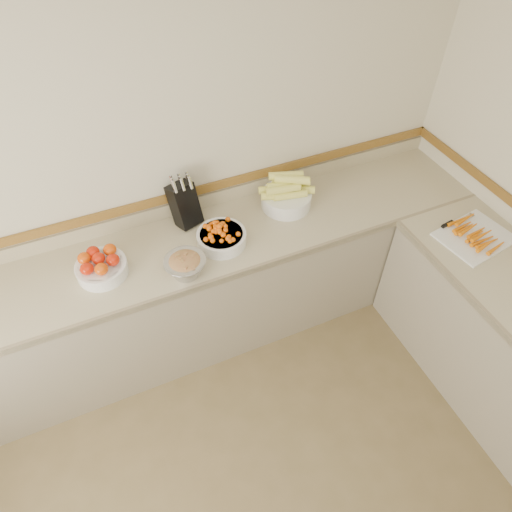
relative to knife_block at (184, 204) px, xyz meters
name	(u,v)px	position (x,y,z in m)	size (l,w,h in m)	color
back_wall	(158,165)	(-0.10, 0.10, 0.25)	(4.00, 4.00, 0.00)	beige
counter_back	(190,294)	(-0.10, -0.22, -0.59)	(4.00, 0.65, 1.08)	#BCAF89
knife_block	(184,204)	(0.00, 0.00, 0.00)	(0.20, 0.22, 0.37)	black
tomato_bowl	(101,266)	(-0.58, -0.23, -0.09)	(0.29, 0.29, 0.14)	white
cherry_tomato_bowl	(221,236)	(0.14, -0.28, -0.09)	(0.30, 0.30, 0.16)	white
corn_bowl	(286,195)	(0.66, -0.11, -0.06)	(0.37, 0.33, 0.25)	white
rhubarb_bowl	(185,265)	(-0.14, -0.43, -0.08)	(0.24, 0.24, 0.14)	#B2B2BA
cutting_board	(475,235)	(1.60, -0.87, -0.13)	(0.48, 0.40, 0.06)	white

